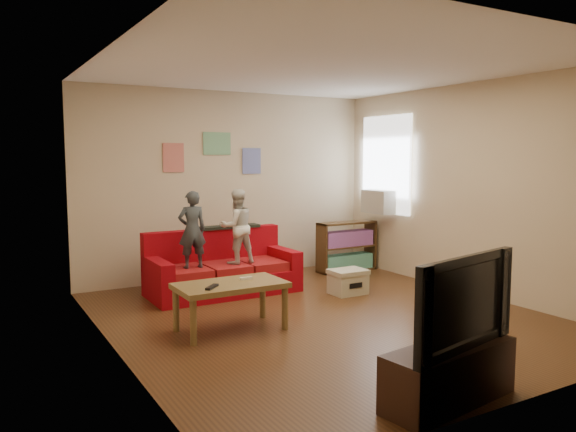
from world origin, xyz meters
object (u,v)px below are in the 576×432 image
coffee_table (231,290)px  tv_stand (449,374)px  television (452,300)px  sofa (221,271)px  bookshelf (347,249)px  file_box (348,282)px  child_a (192,230)px  child_b (237,226)px

coffee_table → tv_stand: (0.66, -2.33, -0.21)m
tv_stand → television: television is taller
sofa → coffee_table: 1.64m
bookshelf → file_box: 1.48m
tv_stand → sofa: bearing=83.8°
television → child_a: bearing=86.1°
child_a → coffee_table: bearing=90.5°
child_a → television: size_ratio=0.82×
sofa → bookshelf: (2.23, 0.31, 0.06)m
sofa → file_box: 1.65m
child_b → bookshelf: size_ratio=1.00×
child_a → television: child_a is taller
child_a → bookshelf: bearing=-164.9°
sofa → television: 3.89m
child_b → file_box: bearing=147.9°
file_box → television: 3.29m
coffee_table → file_box: 2.06m
child_b → bookshelf: bearing=-168.7°
child_b → television: bearing=87.6°
coffee_table → file_box: coffee_table is taller
file_box → tv_stand: tv_stand is taller
child_a → coffee_table: size_ratio=0.87×
file_box → tv_stand: bearing=-113.2°
child_a → file_box: bearing=163.3°
coffee_table → television: television is taller
child_b → coffee_table: size_ratio=0.87×
child_a → child_b: child_b is taller
bookshelf → tv_stand: bearing=-117.0°
file_box → television: (-1.28, -2.98, 0.59)m
sofa → tv_stand: bearing=-88.5°
television → file_box: bearing=54.4°
bookshelf → television: size_ratio=0.82×
child_b → coffee_table: bearing=61.0°
child_b → sofa: bearing=-49.8°
file_box → television: television is taller
child_b → coffee_table: (-0.71, -1.37, -0.45)m
child_b → file_box: child_b is taller
child_a → bookshelf: 2.78m
file_box → sofa: bearing=147.2°
child_a → coffee_table: (-0.11, -1.37, -0.45)m
sofa → child_b: child_b is taller
file_box → television: size_ratio=0.40×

